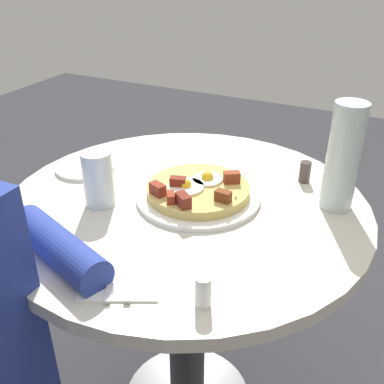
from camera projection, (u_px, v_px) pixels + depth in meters
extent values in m
cylinder|color=beige|center=(186.00, 206.00, 1.07)|extent=(0.85, 0.85, 0.03)
cylinder|color=#333338|center=(187.00, 319.00, 1.25)|extent=(0.10, 0.10, 0.70)
cylinder|color=navy|center=(59.00, 247.00, 0.85)|extent=(0.15, 0.27, 0.07)
cylinder|color=white|center=(198.00, 196.00, 1.07)|extent=(0.29, 0.29, 0.01)
cylinder|color=tan|center=(198.00, 190.00, 1.07)|extent=(0.24, 0.24, 0.02)
cylinder|color=white|center=(185.00, 187.00, 1.05)|extent=(0.09, 0.09, 0.01)
sphere|color=yellow|center=(185.00, 184.00, 1.05)|extent=(0.03, 0.03, 0.03)
cylinder|color=white|center=(207.00, 179.00, 1.08)|extent=(0.07, 0.07, 0.01)
sphere|color=yellow|center=(207.00, 177.00, 1.08)|extent=(0.03, 0.03, 0.03)
cube|color=maroon|center=(170.00, 198.00, 0.99)|extent=(0.03, 0.03, 0.02)
cube|color=maroon|center=(183.00, 200.00, 0.97)|extent=(0.04, 0.04, 0.03)
cube|color=maroon|center=(232.00, 177.00, 1.07)|extent=(0.04, 0.04, 0.03)
cube|color=brown|center=(223.00, 196.00, 0.99)|extent=(0.02, 0.04, 0.02)
cube|color=maroon|center=(178.00, 182.00, 1.05)|extent=(0.03, 0.04, 0.03)
cube|color=maroon|center=(158.00, 189.00, 1.02)|extent=(0.03, 0.04, 0.03)
cube|color=#387F2D|center=(194.00, 189.00, 1.04)|extent=(0.01, 0.01, 0.00)
cube|color=#387F2D|center=(199.00, 184.00, 1.06)|extent=(0.00, 0.01, 0.00)
cube|color=#387F2D|center=(184.00, 204.00, 0.98)|extent=(0.01, 0.01, 0.00)
cube|color=#387F2D|center=(181.00, 198.00, 1.00)|extent=(0.01, 0.01, 0.00)
cube|color=#387F2D|center=(236.00, 197.00, 1.01)|extent=(0.01, 0.01, 0.00)
cylinder|color=silver|center=(85.00, 167.00, 1.21)|extent=(0.16, 0.16, 0.01)
cube|color=white|center=(124.00, 270.00, 0.84)|extent=(0.21, 0.20, 0.00)
cube|color=silver|center=(114.00, 268.00, 0.84)|extent=(0.17, 0.09, 0.00)
cube|color=silver|center=(133.00, 268.00, 0.84)|extent=(0.17, 0.09, 0.00)
cylinder|color=silver|center=(98.00, 179.00, 1.02)|extent=(0.07, 0.07, 0.13)
cylinder|color=silver|center=(343.00, 157.00, 0.98)|extent=(0.07, 0.07, 0.25)
cylinder|color=white|center=(203.00, 291.00, 0.75)|extent=(0.03, 0.03, 0.06)
cylinder|color=#3F3833|center=(305.00, 172.00, 1.14)|extent=(0.03, 0.03, 0.05)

